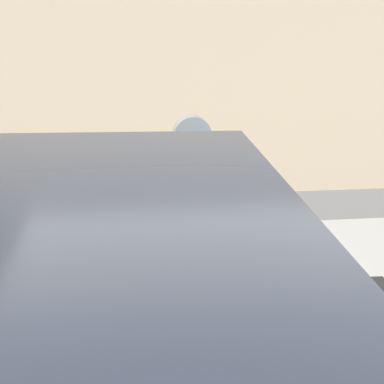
# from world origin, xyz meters

# --- Properties ---
(sidewalk) EXTENTS (24.00, 2.80, 0.14)m
(sidewalk) POSITION_xyz_m (0.00, 2.20, 0.07)
(sidewalk) COLOR #9E9B96
(sidewalk) RESTS_ON ground_plane
(parking_meter) EXTENTS (0.21, 0.15, 1.60)m
(parking_meter) POSITION_xyz_m (-0.30, 1.01, 1.24)
(parking_meter) COLOR #2D2D30
(parking_meter) RESTS_ON sidewalk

